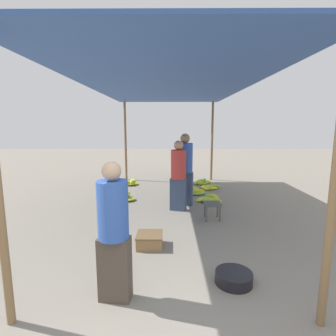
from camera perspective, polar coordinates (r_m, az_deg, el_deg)
name	(u,v)px	position (r m, az deg, el deg)	size (l,w,h in m)	color
canopy_post_front_right	(334,188)	(2.80, 32.45, -3.70)	(0.08, 0.08, 2.75)	olive
canopy_post_back_left	(126,142)	(9.40, -9.23, 5.71)	(0.08, 0.08, 2.75)	olive
canopy_post_back_right	(212,142)	(9.39, 9.56, 5.69)	(0.08, 0.08, 2.75)	olive
canopy_tarp	(168,86)	(5.84, -0.01, 17.50)	(3.45, 7.34, 0.04)	#33569E
vendor_foreground	(114,230)	(2.97, -11.76, -13.13)	(0.37, 0.37, 1.57)	#4C4238
stool	(212,206)	(5.55, 9.62, -8.16)	(0.34, 0.34, 0.36)	#4C4C4C
basin_black	(234,278)	(3.61, 14.13, -22.14)	(0.46, 0.46, 0.15)	black
banana_pile_left_0	(126,197)	(6.95, -9.16, -6.32)	(0.46, 0.47, 0.23)	#B8CE2B
banana_pile_left_1	(129,183)	(8.70, -8.41, -3.22)	(0.57, 0.62, 0.20)	#BFD12A
banana_pile_right_0	(210,199)	(6.89, 9.09, -6.68)	(0.68, 0.63, 0.15)	yellow
banana_pile_right_1	(197,191)	(7.53, 6.23, -5.08)	(0.47, 0.41, 0.20)	#ABC92D
banana_pile_right_2	(210,187)	(8.20, 9.08, -4.13)	(0.63, 0.56, 0.14)	#7EB735
banana_pile_right_3	(202,182)	(8.83, 7.35, -3.09)	(0.63, 0.55, 0.19)	#B5CD2C
crate_near	(150,240)	(4.39, -4.02, -15.38)	(0.42, 0.42, 0.21)	olive
shopper_walking_mid	(178,175)	(5.95, 2.27, -1.44)	(0.42, 0.42, 1.61)	#384766
shopper_walking_far	(185,168)	(6.36, 3.68, -0.09)	(0.45, 0.45, 1.75)	#384766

